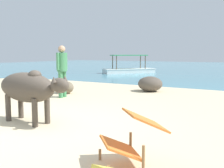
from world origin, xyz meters
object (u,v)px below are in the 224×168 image
Objects in this scene: cow at (28,88)px; person_standing at (62,67)px; boat_white at (129,69)px; deck_chair_far at (133,135)px.

person_standing reaches higher than cow.
boat_white is at bearing 112.35° from cow.
boat_white reaches higher than deck_chair_far.
cow is 2.84m from deck_chair_far.
deck_chair_far is at bearing -44.88° from person_standing.
person_standing is at bearing 122.25° from cow.
boat_white is at bearing 101.20° from person_standing.
boat_white is (-7.22, 13.97, -0.13)m from deck_chair_far.
cow is at bearing -59.82° from deck_chair_far.
cow is 0.53× the size of boat_white.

